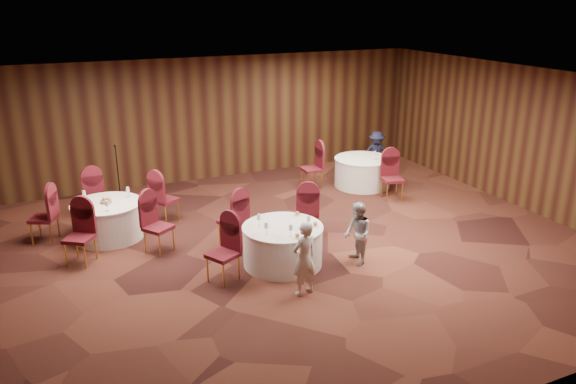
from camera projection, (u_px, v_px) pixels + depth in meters
name	position (u px, v px, depth m)	size (l,w,h in m)	color
ground	(283.00, 250.00, 10.85)	(12.00, 12.00, 0.00)	black
room_shell	(283.00, 152.00, 10.20)	(12.00, 12.00, 12.00)	silver
table_main	(283.00, 245.00, 10.18)	(1.47, 1.47, 0.74)	silver
table_left	(108.00, 220.00, 11.32)	(1.40, 1.40, 0.74)	silver
table_right	(362.00, 172.00, 14.41)	(1.45, 1.45, 0.74)	silver
chairs_main	(256.00, 228.00, 10.62)	(2.87, 2.04, 1.00)	#460E16
chairs_left	(108.00, 214.00, 11.27)	(3.13, 3.06, 1.00)	#460E16
chairs_right	(351.00, 174.00, 13.84)	(1.97, 2.13, 1.00)	#460E16
tabletop_main	(292.00, 223.00, 9.95)	(1.05, 1.09, 0.22)	silver
tabletop_left	(106.00, 199.00, 11.17)	(0.92, 0.88, 0.22)	silver
tabletop_right	(375.00, 153.00, 14.11)	(0.08, 0.08, 0.22)	silver
mic_stand	(120.00, 191.00, 12.82)	(0.24, 0.24, 1.51)	black
woman_a	(304.00, 258.00, 9.07)	(0.46, 0.31, 1.27)	silver
woman_b	(358.00, 234.00, 10.15)	(0.57, 0.44, 1.17)	#A6A5AA
man_c	(376.00, 153.00, 15.23)	(0.78, 0.45, 1.21)	black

